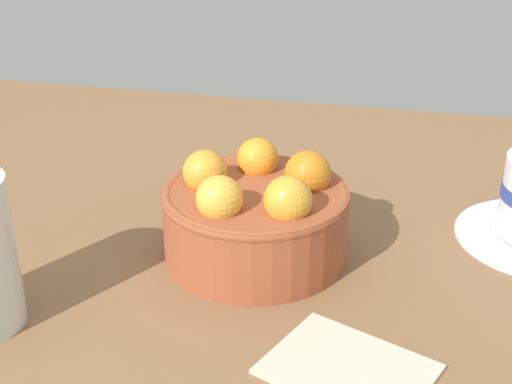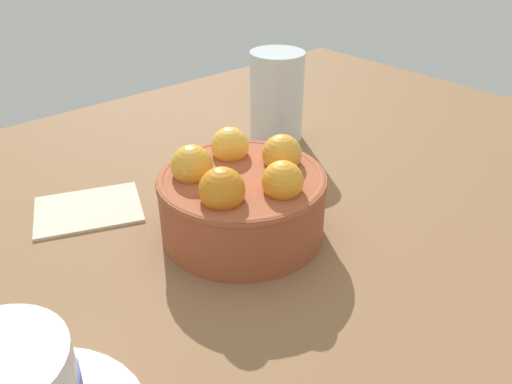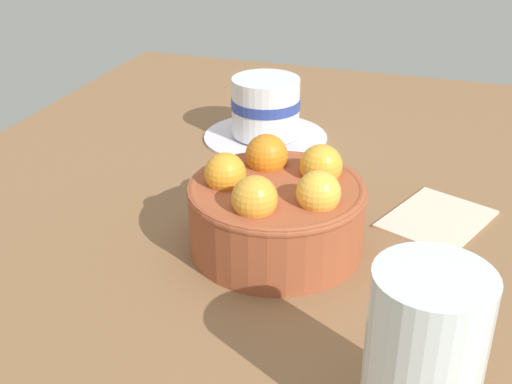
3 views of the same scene
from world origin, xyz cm
name	(u,v)px [view 2 (image 2 of 3)]	position (x,y,z in cm)	size (l,w,h in cm)	color
ground_plane	(243,251)	(0.00, 0.00, -2.35)	(115.22, 84.74, 4.70)	brown
terracotta_bowl	(242,197)	(-0.02, 0.00, 4.06)	(16.03, 16.03, 9.30)	#9E4C2D
water_glass	(277,96)	(18.05, 14.50, 5.85)	(7.10, 7.10, 11.71)	silver
folded_napkin	(88,208)	(-9.79, 13.74, 0.30)	(10.78, 8.30, 0.60)	beige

